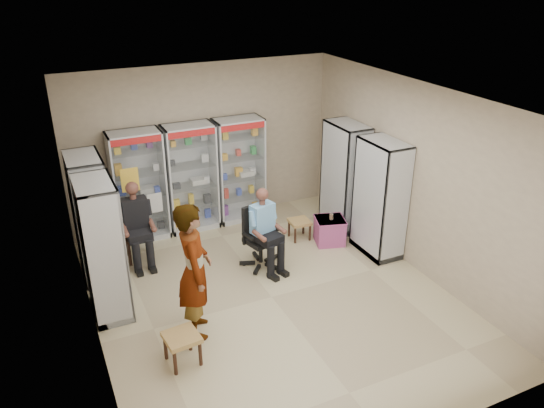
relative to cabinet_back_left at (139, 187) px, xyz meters
name	(u,v)px	position (x,y,z in m)	size (l,w,h in m)	color
floor	(272,297)	(1.30, -2.73, -1.00)	(6.00, 6.00, 0.00)	tan
room_shell	(272,175)	(1.30, -2.73, 0.97)	(5.02, 6.02, 3.01)	tan
cabinet_back_left	(139,187)	(0.00, 0.00, 0.00)	(0.90, 0.50, 2.00)	#B0B3B7
cabinet_back_mid	(191,178)	(0.95, 0.00, 0.00)	(0.90, 0.50, 2.00)	silver
cabinet_back_right	(239,170)	(1.90, 0.00, 0.00)	(0.90, 0.50, 2.00)	silver
cabinet_right_far	(345,176)	(3.53, -1.13, 0.00)	(0.50, 0.90, 2.00)	silver
cabinet_right_near	(380,199)	(3.53, -2.23, 0.00)	(0.50, 0.90, 2.00)	#9D9FA4
cabinet_left_far	(92,218)	(-0.93, -0.93, 0.00)	(0.50, 0.90, 2.00)	#BBBEC3
cabinet_left_near	(103,249)	(-0.93, -2.03, 0.00)	(0.50, 0.90, 2.00)	silver
wooden_chair	(137,234)	(-0.25, -0.73, -0.53)	(0.42, 0.42, 0.94)	black
seated_customer	(136,224)	(-0.25, -0.78, -0.33)	(0.44, 0.60, 1.34)	black
office_chair	(261,237)	(1.53, -1.81, -0.48)	(0.56, 0.56, 1.03)	black
seated_shopkeeper	(262,231)	(1.53, -1.86, -0.34)	(0.43, 0.60, 1.32)	#6BAED5
pink_trunk	(330,231)	(2.96, -1.62, -0.77)	(0.49, 0.47, 0.47)	#AF467C
tea_glass	(331,216)	(2.97, -1.63, -0.48)	(0.07, 0.07, 0.11)	#5F1B08
woven_stool_a	(299,229)	(2.55, -1.25, -0.82)	(0.36, 0.36, 0.36)	olive
woven_stool_b	(183,349)	(-0.31, -3.54, -0.79)	(0.41, 0.41, 0.41)	#A78246
standing_man	(194,271)	(0.06, -3.01, -0.05)	(0.69, 0.46, 1.90)	gray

